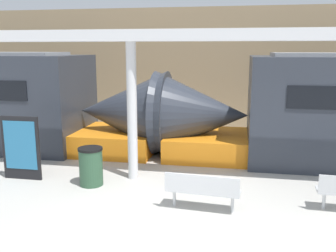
# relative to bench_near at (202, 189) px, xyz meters

# --- Properties ---
(ground_plane) EXTENTS (60.00, 60.00, 0.00)m
(ground_plane) POSITION_rel_bench_near_xyz_m (-0.62, -1.12, -0.48)
(ground_plane) COLOR #B2AFA8
(station_wall) EXTENTS (56.00, 0.20, 5.00)m
(station_wall) POSITION_rel_bench_near_xyz_m (-0.62, 8.72, 2.02)
(station_wall) COLOR #9E8460
(station_wall) RESTS_ON ground_plane
(bench_near) EXTENTS (1.58, 0.57, 0.81)m
(bench_near) POSITION_rel_bench_near_xyz_m (0.00, 0.00, 0.00)
(bench_near) COLOR silver
(bench_near) RESTS_ON ground_plane
(trash_bin) EXTENTS (0.60, 0.60, 0.95)m
(trash_bin) POSITION_rel_bench_near_xyz_m (-2.84, 1.00, -0.00)
(trash_bin) COLOR #2D5138
(trash_bin) RESTS_ON ground_plane
(poster_board) EXTENTS (1.02, 0.07, 1.65)m
(poster_board) POSITION_rel_bench_near_xyz_m (-4.75, 1.08, 0.35)
(poster_board) COLOR black
(poster_board) RESTS_ON ground_plane
(support_column_near) EXTENTS (0.25, 0.25, 3.49)m
(support_column_near) POSITION_rel_bench_near_xyz_m (-1.96, 1.69, 1.26)
(support_column_near) COLOR silver
(support_column_near) RESTS_ON ground_plane
(canopy_beam) EXTENTS (28.00, 0.60, 0.28)m
(canopy_beam) POSITION_rel_bench_near_xyz_m (-1.96, 1.69, 3.15)
(canopy_beam) COLOR silver
(canopy_beam) RESTS_ON support_column_near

